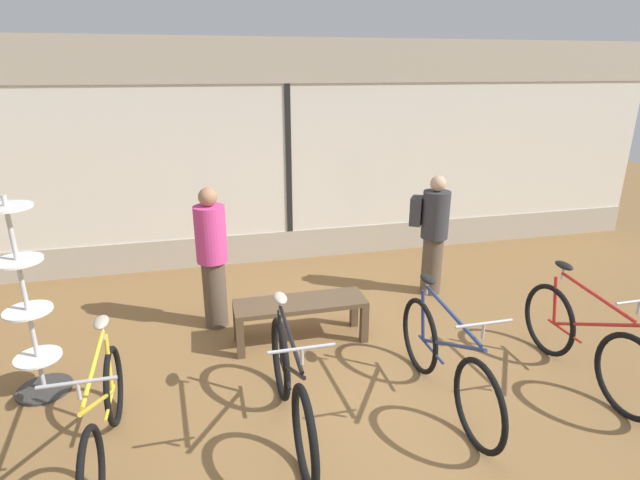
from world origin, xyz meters
TOP-DOWN VIEW (x-y plane):
  - ground_plane at (0.00, 0.00)m, footprint 24.00×24.00m
  - shop_back_wall at (0.00, 3.51)m, footprint 12.00×0.08m
  - bicycle_far_left at (-2.10, -0.31)m, footprint 0.46×1.65m
  - bicycle_left at (-0.71, -0.32)m, footprint 0.46×1.75m
  - bicycle_right at (0.66, -0.27)m, footprint 0.46×1.81m
  - bicycle_far_right at (2.07, -0.27)m, footprint 0.46×1.76m
  - accessory_rack at (-2.81, 0.74)m, footprint 0.48×0.48m
  - display_bench at (-0.35, 1.05)m, footprint 1.40×0.44m
  - customer_near_rack at (1.55, 1.87)m, footprint 0.56×0.51m
  - customer_by_window at (-1.21, 1.62)m, footprint 0.48×0.48m

SIDE VIEW (x-z plane):
  - ground_plane at x=0.00m, z-range 0.00..0.00m
  - bicycle_far_left at x=-2.10m, z-range -0.13..0.87m
  - display_bench at x=-0.35m, z-range 0.15..0.62m
  - bicycle_left at x=-0.71m, z-range -0.13..0.92m
  - bicycle_right at x=0.66m, z-range -0.12..0.93m
  - bicycle_far_right at x=2.07m, z-range -0.12..0.93m
  - accessory_rack at x=-2.81m, z-range -0.17..1.68m
  - customer_near_rack at x=1.55m, z-range 0.06..1.61m
  - customer_by_window at x=-1.21m, z-range 0.04..1.66m
  - shop_back_wall at x=0.00m, z-range 0.04..3.24m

